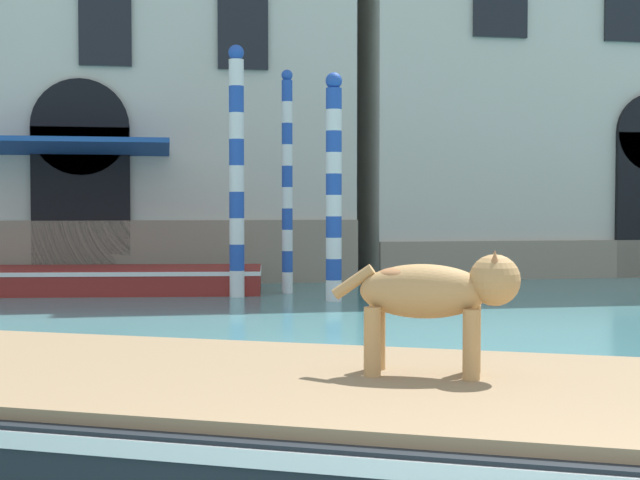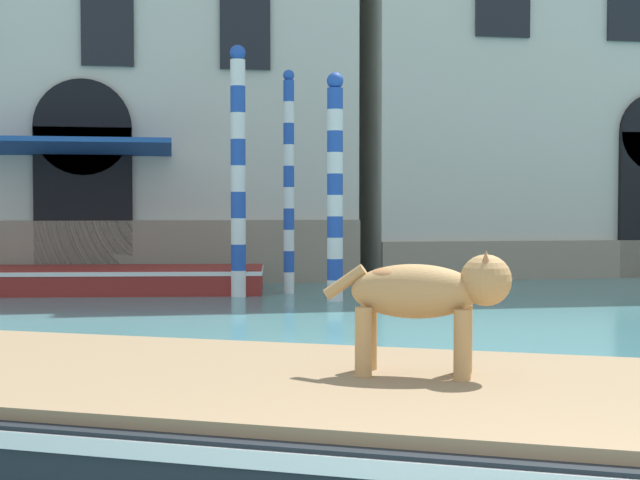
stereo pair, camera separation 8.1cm
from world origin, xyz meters
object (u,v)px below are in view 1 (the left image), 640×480
(boat_foreground, at_px, (204,431))
(mooring_pole_0, at_px, (334,186))
(dog_on_deck, at_px, (437,294))
(boat_moored_near_palazzo, at_px, (98,279))
(mooring_pole_2, at_px, (287,181))
(mooring_pole_3, at_px, (237,170))

(boat_foreground, relative_size, mooring_pole_0, 2.02)
(dog_on_deck, xyz_separation_m, boat_moored_near_palazzo, (-2.72, 12.83, -0.94))
(mooring_pole_2, bearing_deg, boat_moored_near_palazzo, 167.68)
(mooring_pole_0, bearing_deg, mooring_pole_3, 147.27)
(boat_moored_near_palazzo, height_order, mooring_pole_3, mooring_pole_3)
(dog_on_deck, xyz_separation_m, mooring_pole_3, (-0.16, 11.58, 1.12))
(mooring_pole_0, bearing_deg, boat_foreground, -104.91)
(mooring_pole_2, xyz_separation_m, mooring_pole_3, (-1.00, -0.47, 0.18))
(dog_on_deck, relative_size, boat_moored_near_palazzo, 0.15)
(mooring_pole_3, bearing_deg, boat_moored_near_palazzo, 153.98)
(boat_moored_near_palazzo, height_order, mooring_pole_0, mooring_pole_0)
(dog_on_deck, distance_m, mooring_pole_2, 12.12)
(boat_foreground, relative_size, boat_moored_near_palazzo, 1.25)
(mooring_pole_3, bearing_deg, mooring_pole_0, -32.73)
(boat_moored_near_palazzo, xyz_separation_m, mooring_pole_3, (2.57, -1.25, 2.06))
(dog_on_deck, relative_size, mooring_pole_2, 0.23)
(mooring_pole_2, height_order, mooring_pole_3, mooring_pole_3)
(boat_moored_near_palazzo, xyz_separation_m, mooring_pole_2, (3.56, -0.78, 1.88))
(boat_foreground, bearing_deg, mooring_pole_2, 104.80)
(mooring_pole_0, distance_m, mooring_pole_3, 1.93)
(boat_foreground, height_order, boat_moored_near_palazzo, boat_foreground)
(dog_on_deck, xyz_separation_m, mooring_pole_0, (1.45, 10.54, 0.81))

